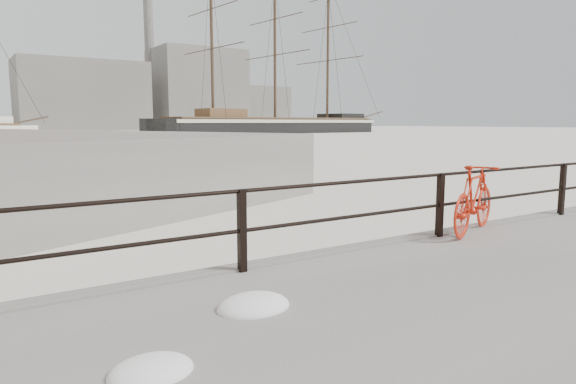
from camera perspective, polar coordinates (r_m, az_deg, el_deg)
ground at (r=11.45m, az=27.24°, el=-3.86°), size 400.00×400.00×0.00m
guardrail at (r=11.25m, az=28.17°, el=0.28°), size 28.00×0.10×1.00m
bicycle at (r=8.77m, az=19.97°, el=-0.73°), size 1.84×0.91×1.12m
barque_black at (r=100.84m, az=-1.43°, el=6.55°), size 62.89×26.16×34.53m
industrial_west at (r=148.66m, az=-21.91°, el=9.87°), size 32.00×18.00×18.00m
industrial_mid at (r=164.14m, az=-10.04°, el=11.10°), size 26.00×20.00×24.00m
industrial_east at (r=178.63m, az=-3.76°, el=9.31°), size 20.00×16.00×14.00m
smokestack at (r=165.08m, az=-15.12°, el=14.42°), size 2.80×2.80×44.00m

